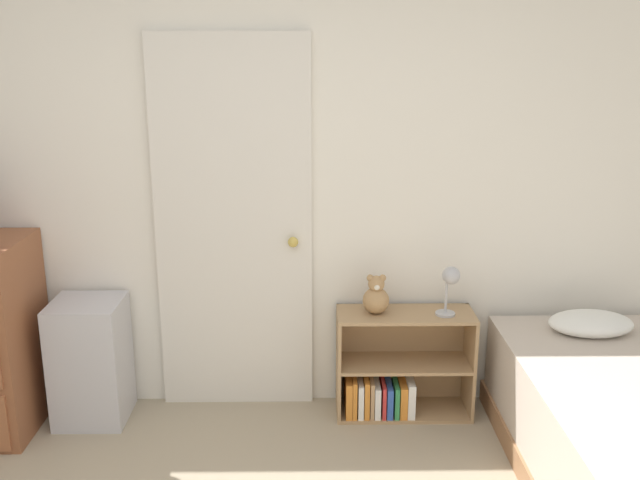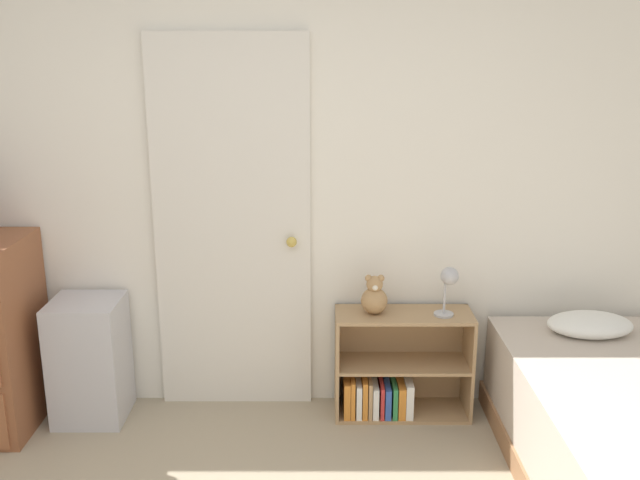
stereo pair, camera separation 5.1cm
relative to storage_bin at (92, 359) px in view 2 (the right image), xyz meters
name	(u,v)px [view 2 (the right image)]	position (x,y,z in m)	size (l,w,h in m)	color
wall_back	(252,178)	(0.86, 0.23, 0.94)	(10.00, 0.06, 2.55)	white
door_closed	(235,228)	(0.77, 0.18, 0.68)	(0.83, 0.09, 2.03)	silver
storage_bin	(92,359)	(0.00, 0.00, 0.00)	(0.37, 0.36, 0.67)	silver
bookshelf	(394,375)	(1.63, 0.04, -0.11)	(0.73, 0.28, 0.58)	tan
teddy_bear	(376,297)	(1.52, 0.04, 0.34)	(0.14, 0.14, 0.21)	tan
desk_lamp	(451,282)	(1.90, 0.00, 0.44)	(0.12, 0.11, 0.27)	#B2B2B7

